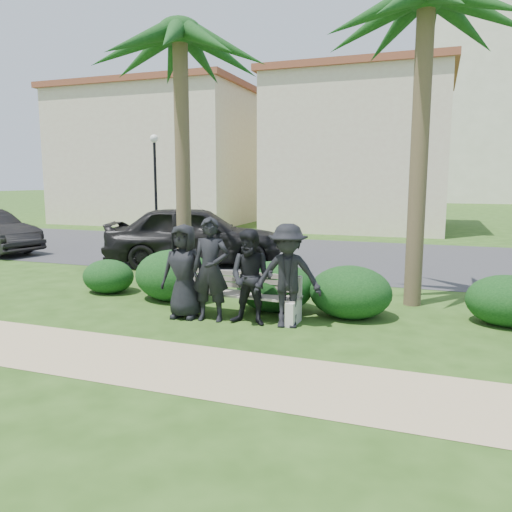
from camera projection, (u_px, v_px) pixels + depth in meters
The scene contains 21 objects.
ground at pixel (256, 330), 7.96m from camera, with size 160.00×160.00×0.00m, color #264513.
footpath at pixel (207, 370), 6.29m from camera, with size 30.00×1.60×0.01m, color tan.
asphalt_street at pixel (344, 257), 15.40m from camera, with size 160.00×8.00×0.01m, color #2D2D30.
stucco_bldg_left at pixel (164, 156), 28.16m from camera, with size 10.40×8.40×7.30m.
stucco_bldg_right at pixel (361, 153), 24.47m from camera, with size 8.40×8.40×7.30m.
street_lamp at pixel (155, 166), 21.68m from camera, with size 0.36×0.36×4.29m.
park_bench at pixel (239, 298), 8.64m from camera, with size 2.17×0.56×0.75m.
man_a at pixel (184, 271), 8.56m from camera, with size 0.80×0.52×1.63m, color black.
man_b at pixel (211, 270), 8.36m from camera, with size 0.64×0.42×1.76m, color black.
man_c at pixel (251, 277), 8.14m from camera, with size 0.77×0.60×1.58m, color black.
man_d at pixel (288, 276), 8.00m from camera, with size 1.09×0.63×1.69m, color black.
hedge_a at pixel (108, 275), 10.55m from camera, with size 1.11×0.92×0.73m, color black.
hedge_b at pixel (174, 274), 9.91m from camera, with size 1.58×1.30×1.03m, color black.
hedge_c at pixel (271, 294), 9.21m from camera, with size 0.87×0.72×0.56m, color black.
hedge_d at pixel (274, 285), 9.12m from camera, with size 1.43×1.18×0.93m, color black.
hedge_e at pixel (359, 296), 8.82m from camera, with size 1.04×0.86×0.68m, color black.
hedge_f at pixel (508, 299), 8.20m from camera, with size 1.31×1.08×0.85m, color black.
hedge_extra at pixel (350, 291), 8.65m from camera, with size 1.43×1.18×0.93m, color black.
palm_left at pixel (180, 35), 10.28m from camera, with size 3.00×3.00×6.30m.
palm_right at pixel (427, 0), 8.72m from camera, with size 3.00×3.00×6.48m.
car_a at pixel (195, 235), 13.92m from camera, with size 1.97×4.90×1.67m, color black.
Camera 1 is at (2.61, -7.23, 2.38)m, focal length 35.00 mm.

